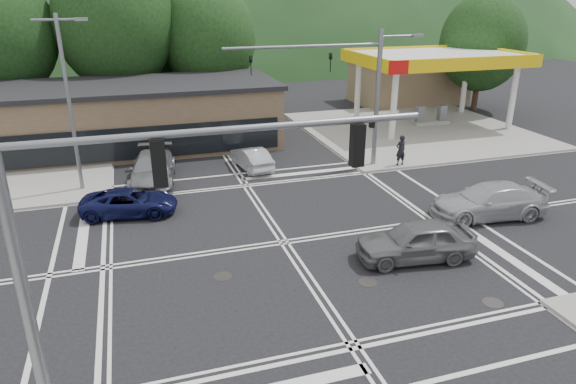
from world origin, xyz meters
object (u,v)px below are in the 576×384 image
object	(u,v)px
car_blue_west	(129,202)
car_grey_center	(416,241)
pedestrian	(401,150)
car_northbound	(153,169)
car_queue_a	(251,158)
car_queue_b	(256,129)
car_silver_east	(489,201)

from	to	relation	value
car_blue_west	car_grey_center	size ratio (longest dim) A/B	0.95
car_grey_center	pedestrian	bearing A→B (deg)	161.62
car_northbound	pedestrian	size ratio (longest dim) A/B	3.09
car_blue_west	car_queue_a	bearing A→B (deg)	-45.79
car_queue_a	pedestrian	bearing A→B (deg)	156.08
car_blue_west	pedestrian	world-z (taller)	pedestrian
car_queue_a	car_grey_center	bearing A→B (deg)	97.08
car_queue_b	pedestrian	world-z (taller)	pedestrian
car_queue_b	car_northbound	world-z (taller)	car_queue_b
car_grey_center	car_silver_east	distance (m)	6.02
car_silver_east	car_grey_center	bearing A→B (deg)	-56.78
car_queue_a	car_northbound	bearing A→B (deg)	0.49
car_queue_a	car_queue_b	world-z (taller)	car_queue_b
car_blue_west	car_silver_east	distance (m)	16.93
car_grey_center	car_northbound	size ratio (longest dim) A/B	0.82
car_northbound	pedestrian	xyz separation A→B (m)	(14.41, -1.52, 0.24)
car_grey_center	pedestrian	world-z (taller)	pedestrian
car_silver_east	car_northbound	world-z (taller)	car_northbound
car_northbound	car_blue_west	bearing A→B (deg)	-100.81
car_silver_east	car_queue_a	bearing A→B (deg)	-131.48
car_queue_b	car_northbound	xyz separation A→B (m)	(-7.59, -7.04, -0.01)
car_queue_a	car_queue_b	bearing A→B (deg)	-114.58
car_blue_west	car_northbound	size ratio (longest dim) A/B	0.78
car_northbound	car_grey_center	bearing A→B (deg)	-44.28
car_blue_west	car_queue_b	size ratio (longest dim) A/B	0.91
car_grey_center	pedestrian	distance (m)	11.61
car_blue_west	car_silver_east	xyz separation A→B (m)	(16.08, -5.30, 0.17)
pedestrian	car_queue_b	bearing A→B (deg)	-58.50
car_queue_a	car_northbound	size ratio (longest dim) A/B	0.69
car_grey_center	car_queue_a	size ratio (longest dim) A/B	1.18
car_queue_a	pedestrian	size ratio (longest dim) A/B	2.15
car_grey_center	car_queue_b	bearing A→B (deg)	-167.13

